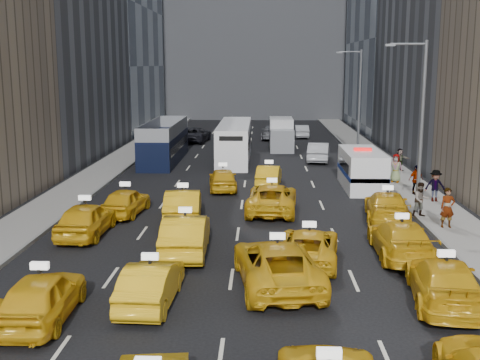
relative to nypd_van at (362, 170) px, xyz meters
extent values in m
plane|color=black|center=(-7.50, -18.83, -1.18)|extent=(160.00, 160.00, 0.00)
cube|color=gray|center=(-18.00, 6.17, -1.10)|extent=(3.00, 90.00, 0.15)
cube|color=gray|center=(3.00, 6.17, -1.10)|extent=(3.00, 90.00, 0.15)
cube|color=slate|center=(-16.55, 6.17, -1.09)|extent=(0.15, 90.00, 0.18)
cube|color=slate|center=(1.55, 6.17, -1.09)|extent=(0.15, 90.00, 0.18)
cylinder|color=#595B60|center=(1.80, -6.83, 3.32)|extent=(0.20, 0.20, 9.00)
cylinder|color=#595B60|center=(0.90, -6.83, 7.62)|extent=(1.80, 0.12, 0.12)
cube|color=slate|center=(0.00, -6.83, 7.57)|extent=(0.50, 0.22, 0.12)
cylinder|color=#595B60|center=(1.80, 13.17, 3.32)|extent=(0.20, 0.20, 9.00)
cylinder|color=#595B60|center=(0.90, 13.17, 7.62)|extent=(1.80, 0.12, 0.12)
cube|color=slate|center=(0.00, 13.17, 7.57)|extent=(0.50, 0.22, 0.12)
imported|color=gold|center=(-13.16, -20.68, -0.40)|extent=(1.94, 4.61, 1.56)
imported|color=gold|center=(-10.04, -19.27, -0.46)|extent=(1.69, 4.39, 1.43)
imported|color=gold|center=(-5.83, -17.44, -0.36)|extent=(3.49, 6.18, 1.63)
imported|color=gold|center=(-0.35, -18.87, -0.42)|extent=(2.77, 5.44, 1.51)
imported|color=gold|center=(-14.48, -11.40, -0.38)|extent=(1.98, 4.71, 1.59)
imported|color=gold|center=(-9.56, -13.87, -0.34)|extent=(1.94, 5.13, 1.67)
imported|color=gold|center=(-4.50, -14.81, -0.50)|extent=(2.85, 5.12, 1.36)
imported|color=gold|center=(-0.67, -13.97, -0.42)|extent=(2.21, 5.26, 1.52)
imported|color=gold|center=(-13.53, -7.38, -0.46)|extent=(2.17, 4.38, 1.43)
imported|color=gold|center=(-10.34, -8.56, -0.36)|extent=(2.11, 5.07, 1.63)
imported|color=gold|center=(-5.84, -6.53, -0.42)|extent=(2.90, 5.64, 1.52)
imported|color=gold|center=(-0.06, -8.15, -0.43)|extent=(2.74, 5.37, 1.49)
imported|color=gold|center=(-8.82, -0.92, -0.47)|extent=(2.08, 4.31, 1.42)
imported|color=gold|center=(-5.91, 0.56, -0.50)|extent=(1.81, 4.24, 1.36)
cube|color=white|center=(0.00, 0.00, 0.03)|extent=(2.36, 6.07, 2.42)
cylinder|color=black|center=(-1.01, -2.13, -0.69)|extent=(0.28, 0.97, 0.97)
cylinder|color=black|center=(1.01, -2.13, -0.69)|extent=(0.28, 0.97, 0.97)
cylinder|color=black|center=(-1.01, 2.13, -0.69)|extent=(0.28, 0.97, 0.97)
cylinder|color=black|center=(1.01, 2.13, -0.69)|extent=(0.28, 0.97, 0.97)
cube|color=navy|center=(0.00, 0.00, -0.13)|extent=(2.40, 6.07, 0.28)
cube|color=red|center=(0.00, 0.00, 1.33)|extent=(1.10, 0.39, 0.18)
cube|color=black|center=(-14.30, 10.26, 0.42)|extent=(2.68, 11.05, 3.20)
cylinder|color=black|center=(-15.40, 5.65, -0.63)|extent=(0.28, 1.10, 1.10)
cylinder|color=black|center=(-13.20, 5.65, -0.63)|extent=(0.28, 1.10, 1.10)
cylinder|color=black|center=(-15.40, 14.86, -0.63)|extent=(0.28, 1.10, 1.10)
cylinder|color=black|center=(-13.20, 14.86, -0.63)|extent=(0.28, 1.10, 1.10)
cube|color=white|center=(-8.62, 11.09, 0.35)|extent=(3.48, 12.02, 3.06)
cylinder|color=black|center=(-9.70, 6.07, -0.63)|extent=(0.28, 1.10, 1.10)
cylinder|color=black|center=(-7.53, 6.07, -0.63)|extent=(0.28, 1.10, 1.10)
cylinder|color=black|center=(-9.70, 16.12, -0.63)|extent=(0.28, 1.10, 1.10)
cylinder|color=black|center=(-7.53, 16.12, -0.63)|extent=(0.28, 1.10, 1.10)
cube|color=silver|center=(-4.56, 17.79, 0.23)|extent=(2.77, 6.37, 2.82)
cylinder|color=black|center=(-5.47, 15.60, -0.63)|extent=(0.28, 1.10, 1.10)
cylinder|color=black|center=(-3.65, 15.60, -0.63)|extent=(0.28, 1.10, 1.10)
cylinder|color=black|center=(-5.47, 19.98, -0.63)|extent=(0.28, 1.10, 1.10)
cylinder|color=black|center=(-3.65, 19.98, -0.63)|extent=(0.28, 1.10, 1.10)
imported|color=#ABADB3|center=(-1.76, 10.74, -0.40)|extent=(2.25, 4.89, 1.55)
imported|color=black|center=(-13.11, 22.68, -0.43)|extent=(2.97, 5.58, 1.49)
imported|color=slate|center=(-5.32, 25.25, -0.45)|extent=(2.43, 5.15, 1.45)
imported|color=black|center=(-9.22, 24.89, -0.48)|extent=(1.87, 4.20, 1.40)
imported|color=#9C9EA3|center=(-2.08, 26.92, -0.50)|extent=(1.46, 4.13, 1.36)
imported|color=gray|center=(2.43, -9.86, -0.07)|extent=(0.73, 0.51, 1.92)
imported|color=gray|center=(1.73, -7.81, -0.14)|extent=(0.93, 0.62, 1.77)
imported|color=gray|center=(3.43, -4.28, -0.12)|extent=(1.19, 0.53, 1.81)
imported|color=gray|center=(2.82, -2.37, -0.15)|extent=(1.13, 0.85, 1.75)
imported|color=gray|center=(2.43, 1.35, -0.09)|extent=(1.03, 0.79, 1.87)
imported|color=gray|center=(3.68, 5.70, -0.21)|extent=(1.57, 1.01, 1.64)
camera|label=1|loc=(-6.43, -37.93, 6.64)|focal=45.00mm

